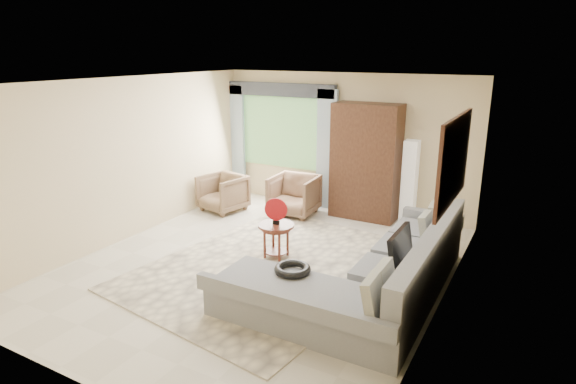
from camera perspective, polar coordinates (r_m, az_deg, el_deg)
The scene contains 17 objects.
ground at distance 7.05m, azimuth -3.19°, elevation -8.65°, with size 6.00×6.00×0.00m, color silver.
area_rug at distance 6.99m, azimuth -1.67°, elevation -8.76°, with size 3.00×4.00×0.02m, color #F3E5C0.
sectional_sofa at distance 6.10m, azimuth 10.45°, elevation -10.17°, with size 2.30×3.46×0.90m.
tv_screen at distance 5.87m, azimuth 13.24°, elevation -6.71°, with size 0.06×0.74×0.48m, color black.
garden_hose at distance 5.65m, azimuth 0.54°, elevation -9.13°, with size 0.43×0.43×0.09m, color black.
coffee_table at distance 7.16m, azimuth -1.41°, elevation -5.74°, with size 0.53×0.53×0.53m.
red_disc at distance 6.99m, azimuth -1.44°, elevation -2.07°, with size 0.34×0.34×0.03m, color #A61015.
armchair_left at distance 9.32m, azimuth -7.75°, elevation -0.11°, with size 0.75×0.77×0.70m, color brown.
armchair_right at distance 9.00m, azimuth 0.72°, elevation -0.39°, with size 0.81×0.83×0.76m, color brown.
potted_plant at distance 9.90m, azimuth -6.00°, elevation 0.30°, with size 0.44×0.39×0.49m, color #999999.
armoire at distance 8.82m, azimuth 9.20°, elevation 3.56°, with size 1.20×0.55×2.10m, color black.
floor_lamp at distance 8.72m, azimuth 14.19°, elevation 1.08°, with size 0.24×0.24×1.50m, color silver.
window at distance 9.75m, azimuth -0.80°, elevation 7.09°, with size 1.80×0.04×1.40m, color #669E59.
curtain_left at distance 10.28m, azimuth -6.17°, elevation 6.07°, with size 0.40×0.08×2.30m, color #9EB7CC.
curtain_right at distance 9.25m, azimuth 4.61°, elevation 4.95°, with size 0.40×0.08×2.30m, color #9EB7CC.
valance at distance 9.59m, azimuth -1.04°, elevation 12.05°, with size 2.40×0.12×0.26m, color #1E232D.
wall_mirror at distance 5.95m, azimuth 19.05°, elevation 3.55°, with size 0.05×1.70×1.05m.
Camera 1 is at (3.42, -5.39, 2.99)m, focal length 30.00 mm.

